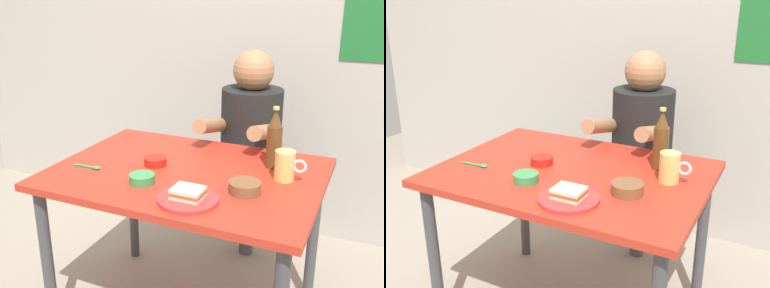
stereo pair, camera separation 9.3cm
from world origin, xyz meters
The scene contains 12 objects.
wall_back centered at (0.00, 1.05, 1.30)m, with size 4.40×0.09×2.60m.
dining_table centered at (0.00, 0.00, 0.65)m, with size 1.10×0.80×0.74m.
stool centered at (0.08, 0.63, 0.35)m, with size 0.34×0.34×0.45m.
person_seated centered at (0.08, 0.62, 0.77)m, with size 0.33×0.56×0.72m.
plate_orange centered at (0.12, -0.26, 0.75)m, with size 0.22×0.22×0.01m, color red.
sandwich centered at (0.12, -0.26, 0.77)m, with size 0.11×0.09×0.04m.
beer_mug centered at (0.39, 0.07, 0.80)m, with size 0.13×0.08×0.12m.
beer_bottle centered at (0.32, 0.18, 0.86)m, with size 0.06×0.06×0.26m.
sambal_bowl_red centered at (-0.15, 0.00, 0.76)m, with size 0.10×0.10×0.03m.
condiment_bowl_brown centered at (0.28, -0.11, 0.76)m, with size 0.12×0.12×0.04m.
dip_bowl_green centered at (-0.11, -0.19, 0.76)m, with size 0.10×0.10×0.03m.
spoon centered at (-0.37, -0.14, 0.75)m, with size 0.13×0.02×0.01m.
Camera 1 is at (0.71, -1.53, 1.44)m, focal length 41.09 mm.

